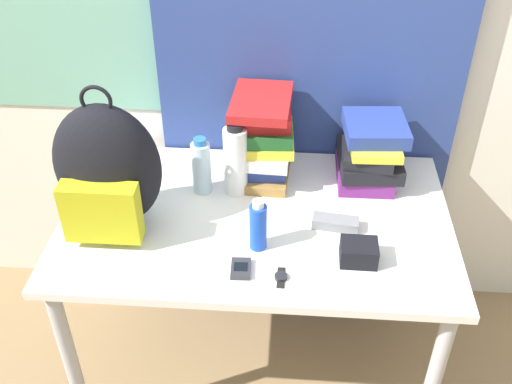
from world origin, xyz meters
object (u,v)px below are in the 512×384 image
Objects in this scene: book_stack_left at (263,138)px; cell_phone at (241,269)px; sports_bottle at (235,160)px; book_stack_center at (370,152)px; wristwatch at (281,277)px; sunscreen_bottle at (258,226)px; camera_pouch at (359,252)px; sunglasses_case at (335,223)px; water_bottle at (201,167)px; backpack at (107,171)px.

cell_phone is (-0.03, -0.51, -0.14)m from book_stack_left.
sports_bottle is at bearing -126.76° from book_stack_left.
book_stack_center is 0.48m from sports_bottle.
wristwatch is (0.12, -0.02, -0.00)m from cell_phone.
book_stack_center is 3.39× the size of wristwatch.
sports_bottle is 0.31m from sunscreen_bottle.
camera_pouch reaches higher than cell_phone.
book_stack_left is 3.64× the size of cell_phone.
sunscreen_bottle is at bearing -155.47° from sunglasses_case.
sunglasses_case is 0.17m from camera_pouch.
book_stack_center is 0.33m from sunglasses_case.
water_bottle is at bearing 148.30° from camera_pouch.
water_bottle is 0.52m from wristwatch.
sports_bottle is 0.42m from cell_phone.
book_stack_center is 0.55m from sunscreen_bottle.
sunglasses_case reaches higher than wristwatch.
sunglasses_case is 0.30m from wristwatch.
backpack is 0.34m from water_bottle.
book_stack_center is at bearing 14.04° from sports_bottle.
backpack is at bearing -177.76° from sunglasses_case.
book_stack_left is 1.45× the size of water_bottle.
sunglasses_case is at bearing -48.35° from book_stack_left.
wristwatch is (-0.17, -0.25, -0.01)m from sunglasses_case.
sports_bottle is 2.40× the size of camera_pouch.
sports_bottle is (0.12, 0.01, 0.03)m from water_bottle.
water_bottle is 0.12m from sports_bottle.
camera_pouch reaches higher than wristwatch.
sports_bottle is at bearing 97.66° from cell_phone.
cell_phone is 0.12m from wristwatch.
sunscreen_bottle is at bearing -52.60° from water_bottle.
water_bottle reaches higher than wristwatch.
book_stack_left is 0.41m from sunscreen_bottle.
sports_bottle is at bearing 28.33° from backpack.
book_stack_left is at bearing 86.48° from cell_phone.
backpack is 3.17× the size of sunglasses_case.
sunscreen_bottle is at bearing -71.25° from sports_bottle.
cell_phone reaches higher than wristwatch.
book_stack_left reaches higher than sports_bottle.
sunscreen_bottle reaches higher than cell_phone.
cell_phone is at bearing -168.80° from camera_pouch.
sunscreen_bottle is 2.14× the size of wristwatch.
camera_pouch reaches higher than sunglasses_case.
sunscreen_bottle is at bearing 119.85° from wristwatch.
book_stack_left reaches higher than cell_phone.
wristwatch is at bearing -80.51° from book_stack_left.
backpack is 0.63m from wristwatch.
cell_phone is (-0.41, -0.52, -0.10)m from book_stack_center.
wristwatch is at bearing -67.49° from sports_bottle.
camera_pouch is (0.41, -0.33, -0.10)m from sports_bottle.
backpack is 5.86× the size of wristwatch.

